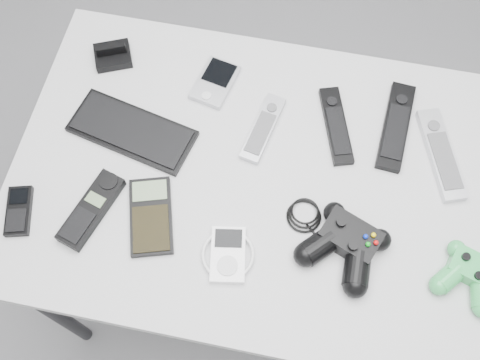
% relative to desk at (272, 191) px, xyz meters
% --- Properties ---
extents(floor, '(3.50, 3.50, 0.00)m').
position_rel_desk_xyz_m(floor, '(-0.02, 0.08, -0.68)').
color(floor, slate).
rests_on(floor, ground).
extents(desk, '(1.12, 0.72, 0.75)m').
position_rel_desk_xyz_m(desk, '(0.00, 0.00, 0.00)').
color(desk, '#A8A9AB').
rests_on(desk, floor).
extents(pda_keyboard, '(0.29, 0.17, 0.02)m').
position_rel_desk_xyz_m(pda_keyboard, '(-0.32, 0.05, 0.07)').
color(pda_keyboard, black).
rests_on(pda_keyboard, desk).
extents(dock_bracket, '(0.11, 0.10, 0.04)m').
position_rel_desk_xyz_m(dock_bracket, '(-0.42, 0.23, 0.09)').
color(dock_bracket, black).
rests_on(dock_bracket, desk).
extents(pda, '(0.10, 0.14, 0.02)m').
position_rel_desk_xyz_m(pda, '(-0.17, 0.21, 0.07)').
color(pda, '#A7A8AF').
rests_on(pda, desk).
extents(remote_silver_a, '(0.08, 0.18, 0.02)m').
position_rel_desk_xyz_m(remote_silver_a, '(-0.04, 0.11, 0.07)').
color(remote_silver_a, '#A7A8AF').
rests_on(remote_silver_a, desk).
extents(remote_black_a, '(0.10, 0.20, 0.02)m').
position_rel_desk_xyz_m(remote_black_a, '(0.11, 0.15, 0.07)').
color(remote_black_a, black).
rests_on(remote_black_a, desk).
extents(remote_black_b, '(0.07, 0.22, 0.02)m').
position_rel_desk_xyz_m(remote_black_b, '(0.24, 0.17, 0.08)').
color(remote_black_b, black).
rests_on(remote_black_b, desk).
extents(remote_silver_b, '(0.12, 0.22, 0.02)m').
position_rel_desk_xyz_m(remote_silver_b, '(0.34, 0.12, 0.08)').
color(remote_silver_b, '#B4B6BC').
rests_on(remote_silver_b, desk).
extents(mobile_phone, '(0.07, 0.12, 0.02)m').
position_rel_desk_xyz_m(mobile_phone, '(-0.50, -0.18, 0.07)').
color(mobile_phone, black).
rests_on(mobile_phone, desk).
extents(cordless_handset, '(0.10, 0.18, 0.03)m').
position_rel_desk_xyz_m(cordless_handset, '(-0.35, -0.15, 0.08)').
color(cordless_handset, black).
rests_on(cordless_handset, desk).
extents(calculator, '(0.13, 0.19, 0.02)m').
position_rel_desk_xyz_m(calculator, '(-0.23, -0.14, 0.07)').
color(calculator, black).
rests_on(calculator, desk).
extents(mp3_player, '(0.12, 0.13, 0.02)m').
position_rel_desk_xyz_m(mp3_player, '(-0.06, -0.19, 0.08)').
color(mp3_player, white).
rests_on(mp3_player, desk).
extents(controller_black, '(0.32, 0.26, 0.05)m').
position_rel_desk_xyz_m(controller_black, '(0.17, -0.12, 0.09)').
color(controller_black, black).
rests_on(controller_black, desk).
extents(controller_green, '(0.16, 0.17, 0.04)m').
position_rel_desk_xyz_m(controller_green, '(0.41, -0.13, 0.09)').
color(controller_green, '#248540').
rests_on(controller_green, desk).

